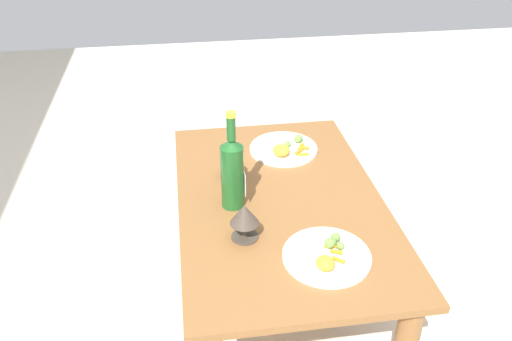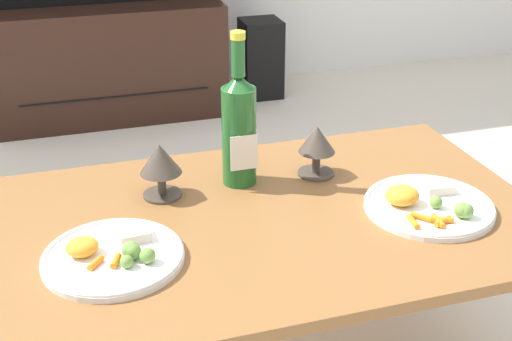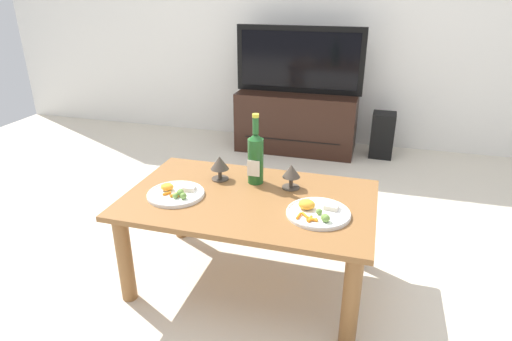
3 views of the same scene
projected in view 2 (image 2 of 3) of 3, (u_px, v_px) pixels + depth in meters
name	position (u px, v px, depth m)	size (l,w,h in m)	color
dining_table	(269.00, 248.00, 1.45)	(1.13, 0.70, 0.46)	brown
tv_stand	(109.00, 59.00, 3.11)	(1.01, 0.47, 0.51)	black
floor_speaker	(261.00, 58.00, 3.34)	(0.19, 0.19, 0.38)	black
wine_bottle	(239.00, 126.00, 1.49)	(0.08, 0.08, 0.35)	#1E5923
goblet_left	(160.00, 162.00, 1.46)	(0.09, 0.09, 0.12)	#473D33
goblet_right	(317.00, 143.00, 1.55)	(0.08, 0.08, 0.12)	#473D33
dinner_plate_left	(113.00, 255.00, 1.26)	(0.26, 0.26, 0.05)	white
dinner_plate_right	(428.00, 204.00, 1.43)	(0.27, 0.27, 0.05)	white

